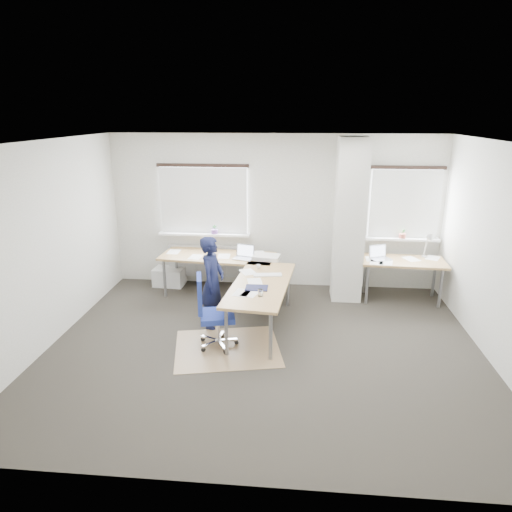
# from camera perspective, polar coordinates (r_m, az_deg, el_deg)

# --- Properties ---
(ground) EXTENTS (6.00, 6.00, 0.00)m
(ground) POSITION_cam_1_polar(r_m,az_deg,el_deg) (6.52, 0.98, -11.31)
(ground) COLOR #2A2622
(ground) RESTS_ON ground
(room_shell) EXTENTS (6.04, 5.04, 2.82)m
(room_shell) POSITION_cam_1_polar(r_m,az_deg,el_deg) (6.31, 3.03, 4.71)
(room_shell) COLOR #BAB7AA
(room_shell) RESTS_ON ground
(floor_mat) EXTENTS (1.65, 1.48, 0.01)m
(floor_mat) POSITION_cam_1_polar(r_m,az_deg,el_deg) (6.50, -3.60, -11.41)
(floor_mat) COLOR #8E714D
(floor_mat) RESTS_ON ground
(white_crate) EXTENTS (0.58, 0.43, 0.33)m
(white_crate) POSITION_cam_1_polar(r_m,az_deg,el_deg) (8.82, -10.79, -2.55)
(white_crate) COLOR white
(white_crate) RESTS_ON ground
(desk_main) EXTENTS (2.41, 2.83, 0.96)m
(desk_main) POSITION_cam_1_polar(r_m,az_deg,el_deg) (7.42, -2.00, -1.78)
(desk_main) COLOR #9C7A43
(desk_main) RESTS_ON ground
(desk_side) EXTENTS (1.44, 0.77, 1.22)m
(desk_side) POSITION_cam_1_polar(r_m,az_deg,el_deg) (8.22, 17.92, -0.78)
(desk_side) COLOR #9C7A43
(desk_side) RESTS_ON ground
(task_chair) EXTENTS (0.58, 0.57, 1.05)m
(task_chair) POSITION_cam_1_polar(r_m,az_deg,el_deg) (6.44, -5.19, -8.84)
(task_chair) COLOR navy
(task_chair) RESTS_ON ground
(person) EXTENTS (0.42, 0.57, 1.42)m
(person) POSITION_cam_1_polar(r_m,az_deg,el_deg) (6.88, -5.46, -3.30)
(person) COLOR black
(person) RESTS_ON ground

